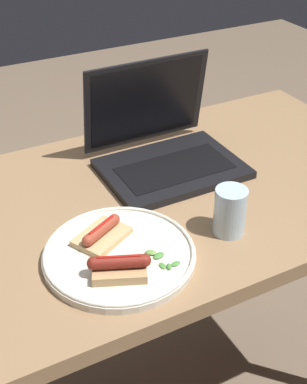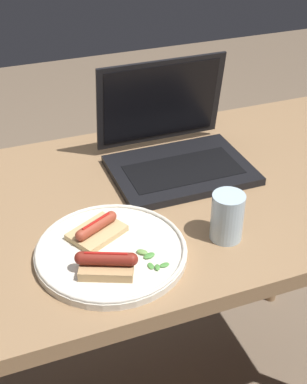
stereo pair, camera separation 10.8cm
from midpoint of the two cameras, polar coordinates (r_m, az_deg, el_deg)
The scene contains 7 objects.
desk at distance 1.19m, azimuth -6.00°, elevation -3.91°, with size 1.40×0.67×0.76m.
laptop at distance 1.27m, azimuth -1.28°, elevation 4.55°, with size 0.32×0.27×0.24m.
plate at distance 1.01m, azimuth -6.77°, elevation -6.72°, with size 0.29×0.29×0.02m.
sausage_toast_left at distance 0.95m, azimuth -6.96°, elevation -8.06°, with size 0.11×0.09×0.04m.
sausage_toast_middle at distance 1.03m, azimuth -8.55°, elevation -4.56°, with size 0.13×0.11×0.04m.
salad_pile at distance 0.98m, azimuth -2.44°, elevation -7.20°, with size 0.05×0.07×0.01m.
drinking_glass at distance 1.05m, azimuth 5.25°, elevation -2.17°, with size 0.06×0.06×0.10m.
Camera 1 is at (-0.38, -0.87, 1.43)m, focal length 50.00 mm.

